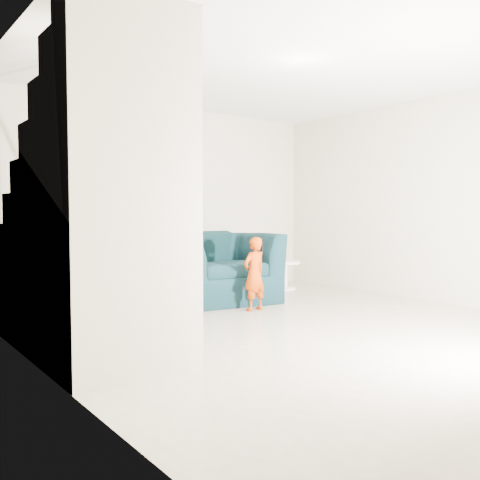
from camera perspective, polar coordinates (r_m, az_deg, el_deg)
name	(u,v)px	position (r m, az deg, el deg)	size (l,w,h in m)	color
floor	(300,329)	(5.28, 6.73, -9.86)	(5.50, 5.50, 0.00)	gray
ceiling	(301,59)	(5.37, 6.92, 19.52)	(5.50, 5.50, 0.00)	silver
back_wall	(166,201)	(7.37, -8.29, 4.35)	(5.00, 5.00, 0.00)	#B8B096
left_wall	(45,188)	(3.85, -21.06, 5.44)	(5.50, 5.50, 0.00)	#B8B096
right_wall	(439,200)	(7.12, 21.45, 4.22)	(5.50, 5.50, 0.00)	#B8B096
armchair	(220,267)	(6.80, -2.30, -3.08)	(1.39, 1.21, 0.90)	black
toddler	(254,274)	(6.12, 1.61, -3.83)	(0.32, 0.21, 0.89)	#8B2804
side_table	(285,270)	(7.87, 5.13, -3.40)	(0.44, 0.44, 0.44)	white
staircase	(87,240)	(4.53, -16.85, 0.02)	(1.02, 3.03, 3.62)	#ADA089
cushion	(214,248)	(7.04, -2.97, -0.89)	(0.48, 0.14, 0.46)	black
throw	(184,262)	(6.39, -6.34, -2.45)	(0.05, 0.54, 0.60)	black
phone	(261,246)	(6.14, 2.34, -0.73)	(0.02, 0.05, 0.10)	black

